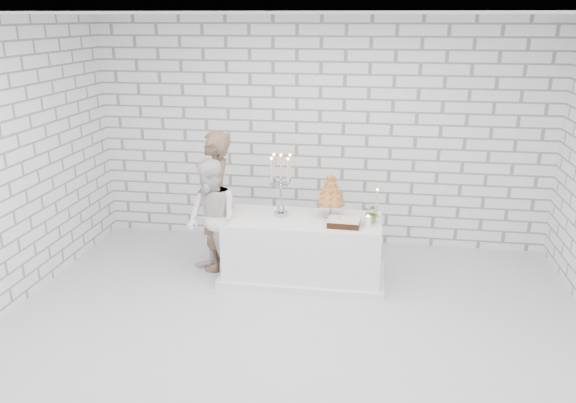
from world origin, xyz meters
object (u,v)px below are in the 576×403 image
at_px(croquembouche, 331,195).
at_px(cake_table, 303,248).
at_px(bride, 212,220).
at_px(groom, 215,202).
at_px(candelabra, 281,185).

bearing_deg(croquembouche, cake_table, -160.25).
bearing_deg(croquembouche, bride, -170.49).
xyz_separation_m(groom, candelabra, (0.82, -0.08, 0.27)).
distance_m(candelabra, croquembouche, 0.59).
bearing_deg(candelabra, cake_table, -11.65).
bearing_deg(bride, croquembouche, 52.48).
distance_m(cake_table, candelabra, 0.80).
bearing_deg(groom, candelabra, 88.52).
relative_size(bride, candelabra, 1.92).
xyz_separation_m(bride, croquembouche, (1.37, 0.23, 0.30)).
bearing_deg(bride, groom, 138.81).
relative_size(cake_table, groom, 1.05).
height_order(cake_table, groom, groom).
distance_m(bride, candelabra, 0.91).
height_order(cake_table, croquembouche, croquembouche).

